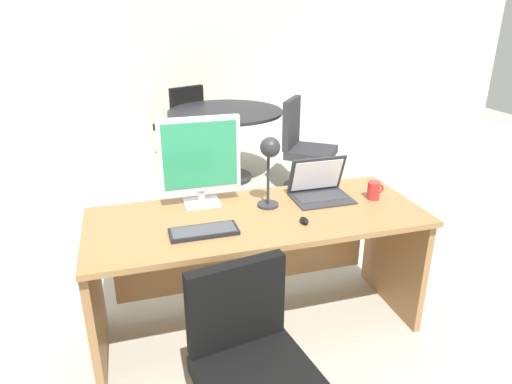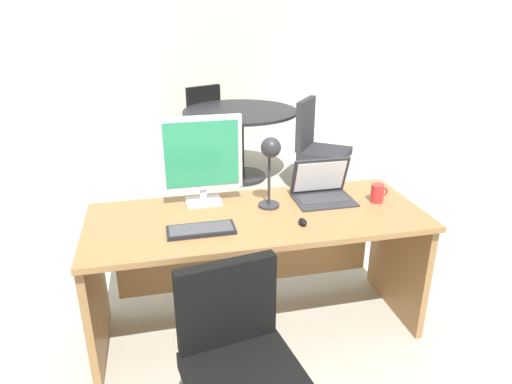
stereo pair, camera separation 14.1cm
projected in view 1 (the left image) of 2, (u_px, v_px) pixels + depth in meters
The scene contains 13 objects.
ground at pixel (210, 222), 4.08m from camera, with size 12.00×12.00×0.00m, color #B7B2A3.
back_wall at pixel (168, 40), 5.66m from camera, with size 10.00×0.10×2.80m, color silver.
desk at pixel (255, 246), 2.60m from camera, with size 1.82×0.73×0.74m.
monitor at pixel (200, 157), 2.50m from camera, with size 0.45×0.16×0.50m.
laptop at pixel (319, 185), 2.68m from camera, with size 0.34×0.26×0.24m.
keyboard at pixel (204, 231), 2.26m from camera, with size 0.34×0.14×0.02m.
mouse at pixel (304, 221), 2.37m from camera, with size 0.04×0.07×0.03m.
desk_lamp at pixel (270, 157), 2.44m from camera, with size 0.12×0.14×0.41m.
coffee_mug at pixel (374, 190), 2.65m from camera, with size 0.10×0.07×0.10m.
office_chair at pixel (253, 383), 1.90m from camera, with size 0.56×0.56×0.82m.
meeting_table at pixel (226, 128), 4.88m from camera, with size 1.22×1.22×0.77m.
meeting_chair_near at pixel (305, 155), 4.67m from camera, with size 0.65×0.65×0.94m.
meeting_chair_far at pixel (182, 131), 5.57m from camera, with size 0.61×0.62×0.93m.
Camera 1 is at (-0.64, -2.14, 1.79)m, focal length 31.92 mm.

